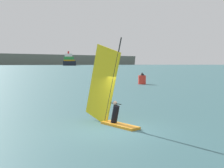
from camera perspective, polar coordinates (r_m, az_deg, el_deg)
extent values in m
plane|color=#386066|center=(13.49, 0.07, -9.33)|extent=(4000.00, 4000.00, 0.00)
cube|color=orange|center=(14.09, 1.61, -8.50)|extent=(1.25, 2.37, 0.12)
cylinder|color=black|center=(14.16, 0.18, 0.67)|extent=(0.42, 1.27, 4.35)
cube|color=yellow|center=(14.83, -2.07, -0.11)|extent=(0.86, 2.82, 4.37)
cylinder|color=black|center=(14.51, -0.66, -3.84)|extent=(0.57, 1.82, 0.04)
cylinder|color=black|center=(14.23, 0.65, -6.25)|extent=(0.46, 0.60, 0.96)
sphere|color=tan|center=(14.14, 0.65, -3.96)|extent=(0.22, 0.22, 0.22)
cube|color=black|center=(600.99, -8.89, 4.22)|extent=(79.07, 206.22, 8.14)
cube|color=silver|center=(680.14, -8.98, 5.37)|extent=(21.34, 19.85, 19.48)
cylinder|color=red|center=(680.53, -8.99, 6.44)|extent=(4.00, 4.00, 6.00)
cube|color=#99999E|center=(630.77, -8.93, 4.82)|extent=(26.24, 27.98, 5.20)
cube|color=#2D8C47|center=(605.03, -8.90, 5.10)|extent=(26.24, 27.98, 10.40)
cube|color=#2D8C47|center=(579.22, -8.88, 4.88)|extent=(26.24, 27.98, 5.20)
cube|color=#2D8C47|center=(553.43, -8.84, 4.78)|extent=(26.24, 27.98, 2.60)
cube|color=gold|center=(527.65, -8.81, 4.82)|extent=(26.24, 27.98, 2.60)
cube|color=#60665B|center=(1110.07, -11.02, 4.74)|extent=(900.72, 622.02, 30.92)
cylinder|color=red|center=(43.11, 6.22, 0.87)|extent=(1.18, 1.18, 1.36)
cone|color=black|center=(43.07, 6.23, 2.11)|extent=(0.83, 0.83, 0.50)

